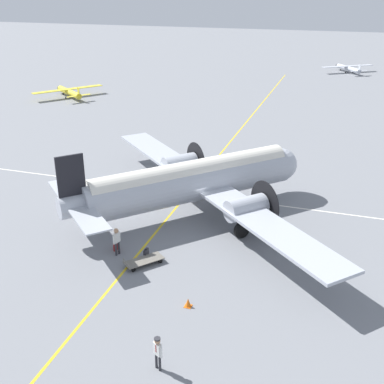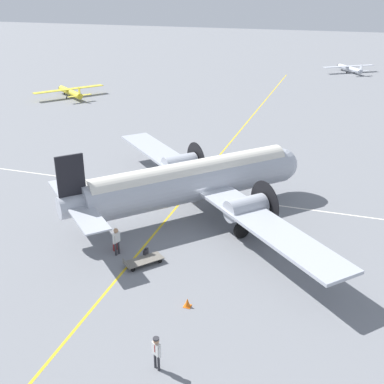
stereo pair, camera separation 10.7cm
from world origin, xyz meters
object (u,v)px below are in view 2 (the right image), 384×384
Objects in this scene: traffic_cone at (187,303)px; passenger_boarding at (116,239)px; crew_foreground at (156,350)px; light_aircraft_taxiing at (349,68)px; airliner_main at (197,180)px; suitcase_upright_spare at (116,246)px; baggage_cart at (143,261)px; light_aircraft_distant at (70,92)px; suitcase_near_door at (146,253)px.

passenger_boarding is at bearing -121.83° from traffic_cone.
traffic_cone is (-4.62, -0.15, -0.84)m from crew_foreground.
crew_foreground is at bearing 141.28° from light_aircraft_taxiing.
airliner_main reaches higher than suitcase_upright_spare.
airliner_main reaches higher than passenger_boarding.
light_aircraft_taxiing reaches higher than passenger_boarding.
baggage_cart is at bearing 65.98° from suitcase_upright_spare.
passenger_boarding is (-8.24, -5.99, 0.06)m from crew_foreground.
suitcase_upright_spare is 45.96m from light_aircraft_distant.
traffic_cone is at bearing -104.94° from passenger_boarding.
traffic_cone is (41.84, 32.39, -0.61)m from light_aircraft_distant.
light_aircraft_distant reaches higher than passenger_boarding.
suitcase_near_door is at bearing 82.59° from suitcase_upright_spare.
suitcase_upright_spare is at bearing 105.95° from baggage_cart.
suitcase_near_door is 0.07× the size of light_aircraft_distant.
airliner_main is 2.39× the size of light_aircraft_distant.
passenger_boarding is at bearing 36.02° from suitcase_upright_spare.
baggage_cart is at bearing -33.77° from crew_foreground.
airliner_main is 34.02× the size of suitcase_near_door.
suitcase_upright_spare is at bearing 52.91° from passenger_boarding.
passenger_boarding is at bearing -158.68° from airliner_main.
crew_foreground reaches higher than baggage_cart.
suitcase_near_door is 1.29× the size of traffic_cone.
baggage_cart is (7.83, -0.92, -2.30)m from airliner_main.
airliner_main reaches higher than light_aircraft_distant.
traffic_cone is at bearing -88.58° from baggage_cart.
crew_foreground reaches higher than suitcase_near_door.
airliner_main is 12.87× the size of crew_foreground.
light_aircraft_taxiing is (-72.41, 12.24, 0.52)m from suitcase_upright_spare.
suitcase_near_door is (7.06, -1.09, -2.27)m from airliner_main.
light_aircraft_taxiing is at bearing 172.13° from suitcase_near_door.
crew_foreground is at bearing 36.02° from suitcase_upright_spare.
airliner_main is 42.80m from light_aircraft_distant.
baggage_cart is 74.12m from light_aircraft_taxiing.
passenger_boarding is at bearing 113.93° from baggage_cart.
light_aircraft_distant reaches higher than light_aircraft_taxiing.
passenger_boarding is 0.20× the size of light_aircraft_taxiing.
passenger_boarding reaches higher than suitcase_upright_spare.
airliner_main reaches higher than baggage_cart.
light_aircraft_distant is at bearing -145.22° from suitcase_upright_spare.
light_aircraft_distant reaches higher than baggage_cart.
suitcase_near_door is (-0.19, 1.85, -0.82)m from passenger_boarding.
suitcase_near_door is 2.21m from suitcase_upright_spare.
light_aircraft_distant is (-38.80, -28.57, 0.56)m from baggage_cart.
suitcase_upright_spare is 2.58m from baggage_cart.
traffic_cone is at bearing -121.68° from airliner_main.
suitcase_upright_spare reaches higher than baggage_cart.
airliner_main reaches higher than light_aircraft_taxiing.
passenger_boarding is 6.92m from traffic_cone.
crew_foreground is 8.66m from baggage_cart.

